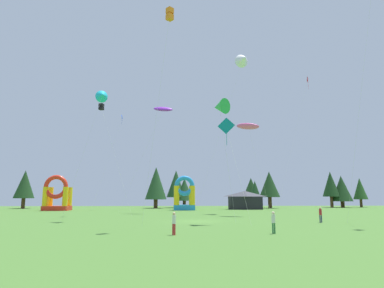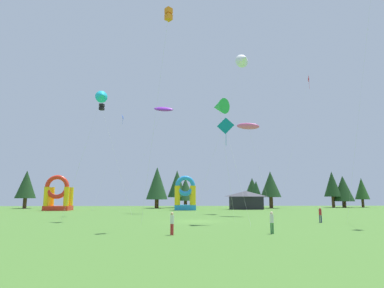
{
  "view_description": "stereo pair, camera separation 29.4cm",
  "coord_description": "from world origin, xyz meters",
  "views": [
    {
      "loc": [
        -2.3,
        -35.98,
        2.59
      ],
      "look_at": [
        0.0,
        6.41,
        9.42
      ],
      "focal_mm": 30.72,
      "sensor_mm": 36.0,
      "label": 1
    },
    {
      "loc": [
        -2.0,
        -35.99,
        2.59
      ],
      "look_at": [
        0.0,
        6.41,
        9.42
      ],
      "focal_mm": 30.72,
      "sensor_mm": 36.0,
      "label": 2
    }
  ],
  "objects": [
    {
      "name": "kite_green_delta",
      "position": [
        2.39,
        -3.02,
        11.86
      ],
      "size": [
        2.84,
        2.61,
        12.74
      ],
      "color": "green",
      "rests_on": "ground_plane"
    },
    {
      "name": "kite_orange_box",
      "position": [
        -2.83,
        -8.68,
        18.71
      ],
      "size": [
        2.66,
        2.82,
        19.36
      ],
      "color": "orange",
      "rests_on": "ground_plane"
    },
    {
      "name": "kite_white_delta",
      "position": [
        9.45,
        17.01,
        26.05
      ],
      "size": [
        9.9,
        2.61,
        27.3
      ],
      "color": "white",
      "rests_on": "ground_plane"
    },
    {
      "name": "tree_row_9",
      "position": [
        44.5,
        44.97,
        4.58
      ],
      "size": [
        3.44,
        3.44,
        7.29
      ],
      "color": "#4C331E",
      "rests_on": "ground_plane"
    },
    {
      "name": "tree_row_3",
      "position": [
        0.21,
        44.08,
        4.35
      ],
      "size": [
        4.17,
        4.17,
        7.09
      ],
      "color": "#4C331E",
      "rests_on": "ground_plane"
    },
    {
      "name": "person_midfield",
      "position": [
        -2.29,
        -12.86,
        0.92
      ],
      "size": [
        0.37,
        0.37,
        1.55
      ],
      "rotation": [
        0.0,
        0.0,
        5.6
      ],
      "color": "#B21E26",
      "rests_on": "ground_plane"
    },
    {
      "name": "person_left_edge",
      "position": [
        12.6,
        -2.69,
        0.93
      ],
      "size": [
        0.3,
        0.3,
        1.56
      ],
      "rotation": [
        0.0,
        0.0,
        6.16
      ],
      "color": "navy",
      "rests_on": "ground_plane"
    },
    {
      "name": "inflatable_red_slide",
      "position": [
        -24.72,
        28.93,
        2.59
      ],
      "size": [
        4.71,
        3.6,
        6.71
      ],
      "color": "red",
      "rests_on": "ground_plane"
    },
    {
      "name": "kite_red_diamond",
      "position": [
        26.38,
        30.29,
        27.4
      ],
      "size": [
        9.94,
        6.06,
        28.24
      ],
      "color": "red",
      "rests_on": "ground_plane"
    },
    {
      "name": "tree_row_5",
      "position": [
        16.99,
        42.06,
        4.12
      ],
      "size": [
        2.91,
        2.91,
        6.38
      ],
      "color": "#4C331E",
      "rests_on": "ground_plane"
    },
    {
      "name": "inflatable_blue_arch",
      "position": [
        -0.27,
        29.73,
        2.59
      ],
      "size": [
        4.14,
        3.85,
        6.69
      ],
      "color": "#268CD8",
      "rests_on": "ground_plane"
    },
    {
      "name": "tree_row_4",
      "position": [
        16.58,
        44.3,
        4.52
      ],
      "size": [
        4.42,
        4.42,
        7.2
      ],
      "color": "#4C331E",
      "rests_on": "ground_plane"
    },
    {
      "name": "kite_cyan_delta",
      "position": [
        -10.65,
        0.95,
        14.11
      ],
      "size": [
        4.32,
        2.16,
        14.89
      ],
      "color": "#19B7CC",
      "rests_on": "ground_plane"
    },
    {
      "name": "tree_row_1",
      "position": [
        -6.51,
        41.13,
        5.7
      ],
      "size": [
        5.0,
        5.0,
        9.49
      ],
      "color": "#4C331E",
      "rests_on": "ground_plane"
    },
    {
      "name": "tree_row_7",
      "position": [
        36.36,
        43.68,
        5.65
      ],
      "size": [
        4.04,
        4.04,
        8.79
      ],
      "color": "#4C331E",
      "rests_on": "ground_plane"
    },
    {
      "name": "kite_pink_parafoil",
      "position": [
        8.28,
        9.96,
        12.67
      ],
      "size": [
        4.39,
        3.11,
        13.47
      ],
      "color": "#EA599E",
      "rests_on": "ground_plane"
    },
    {
      "name": "person_near_camera",
      "position": [
        4.78,
        -12.44,
        0.92
      ],
      "size": [
        0.33,
        0.33,
        1.55
      ],
      "rotation": [
        0.0,
        0.0,
        3.41
      ],
      "color": "#33723F",
      "rests_on": "ground_plane"
    },
    {
      "name": "kite_purple_parafoil",
      "position": [
        -4.28,
        18.29,
        17.31
      ],
      "size": [
        9.13,
        3.49,
        18.13
      ],
      "color": "purple",
      "rests_on": "ground_plane"
    },
    {
      "name": "kite_black_box",
      "position": [
        -12.98,
        11.01,
        15.49
      ],
      "size": [
        5.39,
        1.72,
        16.01
      ],
      "color": "black",
      "rests_on": "ground_plane"
    },
    {
      "name": "tree_row_0",
      "position": [
        -35.96,
        40.39,
        5.35
      ],
      "size": [
        4.42,
        4.42,
        8.53
      ],
      "color": "#4C331E",
      "rests_on": "ground_plane"
    },
    {
      "name": "kite_teal_diamond",
      "position": [
        2.97,
        -3.68,
        9.5
      ],
      "size": [
        2.18,
        3.91,
        10.18
      ],
      "color": "#0C7F7A",
      "rests_on": "ground_plane"
    },
    {
      "name": "tree_row_2",
      "position": [
        -1.83,
        44.51,
        5.67
      ],
      "size": [
        4.57,
        4.57,
        8.98
      ],
      "color": "#4C331E",
      "rests_on": "ground_plane"
    },
    {
      "name": "kite_blue_diamond",
      "position": [
        -13.43,
        32.21,
        18.96
      ],
      "size": [
        4.62,
        5.24,
        19.69
      ],
      "color": "blue",
      "rests_on": "ground_plane"
    },
    {
      "name": "festival_tent",
      "position": [
        12.55,
        32.85,
        1.9
      ],
      "size": [
        6.61,
        3.25,
        3.8
      ],
      "color": "black",
      "rests_on": "ground_plane"
    },
    {
      "name": "ground_plane",
      "position": [
        0.0,
        0.0,
        0.0
      ],
      "size": [
        120.0,
        120.0,
        0.0
      ],
      "primitive_type": "plane",
      "color": "#47752D"
    },
    {
      "name": "tree_row_8",
      "position": [
        39.0,
        43.55,
        4.59
      ],
      "size": [
        4.97,
        4.97,
        7.75
      ],
      "color": "#4C331E",
      "rests_on": "ground_plane"
    },
    {
      "name": "tree_row_6",
      "position": [
        19.92,
        40.05,
        5.43
      ],
      "size": [
        4.76,
        4.76,
        8.47
      ],
      "color": "#4C331E",
      "rests_on": "ground_plane"
    }
  ]
}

